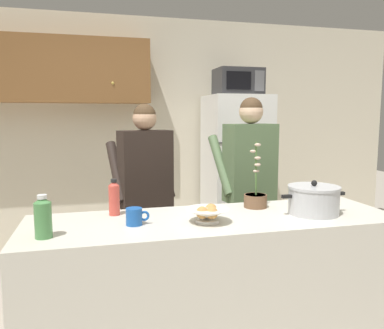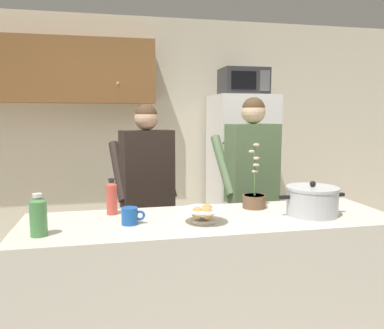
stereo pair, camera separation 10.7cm
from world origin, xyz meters
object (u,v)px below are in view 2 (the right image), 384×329
object	(u,v)px
person_near_pot	(147,180)
bottle_mid_counter	(112,197)
person_by_sink	(252,173)
bottle_near_edge	(38,215)
refrigerator	(241,175)
microwave	(243,82)
potted_orchid	(254,198)
cooking_pot	(312,201)
bread_bowl	(203,214)
coffee_mug	(130,216)

from	to	relation	value
person_near_pot	bottle_mid_counter	world-z (taller)	person_near_pot
person_by_sink	bottle_mid_counter	world-z (taller)	person_by_sink
person_near_pot	bottle_near_edge	xyz separation A→B (m)	(-0.64, -1.09, 0.02)
refrigerator	microwave	bearing A→B (deg)	-89.93
person_by_sink	bottle_near_edge	distance (m)	1.80
bottle_near_edge	potted_orchid	xyz separation A→B (m)	(1.27, 0.34, -0.04)
person_by_sink	cooking_pot	bearing A→B (deg)	-87.16
person_by_sink	refrigerator	bearing A→B (deg)	75.29
bread_bowl	potted_orchid	world-z (taller)	potted_orchid
potted_orchid	person_near_pot	bearing A→B (deg)	129.94
refrigerator	person_near_pot	distance (m)	1.46
person_near_pot	bread_bowl	distance (m)	1.05
coffee_mug	potted_orchid	distance (m)	0.84
bread_bowl	bottle_mid_counter	bearing A→B (deg)	149.07
potted_orchid	microwave	bearing A→B (deg)	73.21
refrigerator	person_near_pot	xyz separation A→B (m)	(-1.12, -0.91, 0.13)
potted_orchid	bottle_near_edge	bearing A→B (deg)	-165.21
cooking_pot	bottle_near_edge	distance (m)	1.55
microwave	bottle_mid_counter	distance (m)	2.31
cooking_pot	bread_bowl	distance (m)	0.69
cooking_pot	coffee_mug	xyz separation A→B (m)	(-1.09, 0.02, -0.04)
potted_orchid	refrigerator	bearing A→B (deg)	73.42
coffee_mug	bottle_mid_counter	size ratio (longest dim) A/B	0.59
refrigerator	person_by_sink	size ratio (longest dim) A/B	1.04
coffee_mug	bottle_near_edge	world-z (taller)	bottle_near_edge
microwave	bottle_near_edge	world-z (taller)	microwave
refrigerator	bread_bowl	world-z (taller)	refrigerator
coffee_mug	bread_bowl	world-z (taller)	bread_bowl
bottle_mid_counter	coffee_mug	bearing A→B (deg)	-68.52
refrigerator	bottle_mid_counter	distance (m)	2.16
bread_bowl	potted_orchid	size ratio (longest dim) A/B	0.58
bottle_near_edge	coffee_mug	bearing A→B (deg)	14.12
microwave	bottle_mid_counter	world-z (taller)	microwave
person_by_sink	bottle_mid_counter	distance (m)	1.30
bottle_near_edge	bottle_mid_counter	bearing A→B (deg)	45.03
cooking_pot	bottle_mid_counter	world-z (taller)	bottle_mid_counter
refrigerator	person_by_sink	distance (m)	1.06
microwave	person_near_pot	xyz separation A→B (m)	(-1.12, -0.89, -0.88)
refrigerator	bottle_mid_counter	size ratio (longest dim) A/B	7.83
microwave	coffee_mug	distance (m)	2.45
coffee_mug	bottle_mid_counter	distance (m)	0.27
microwave	person_near_pot	bearing A→B (deg)	-141.55
microwave	potted_orchid	size ratio (longest dim) A/B	1.11
person_by_sink	cooking_pot	distance (m)	0.90
bread_bowl	refrigerator	bearing A→B (deg)	64.98
microwave	person_near_pot	world-z (taller)	microwave
cooking_pot	potted_orchid	distance (m)	0.37
person_by_sink	cooking_pot	world-z (taller)	person_by_sink
microwave	coffee_mug	xyz separation A→B (m)	(-1.31, -1.86, -0.91)
person_near_pot	refrigerator	bearing A→B (deg)	39.13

